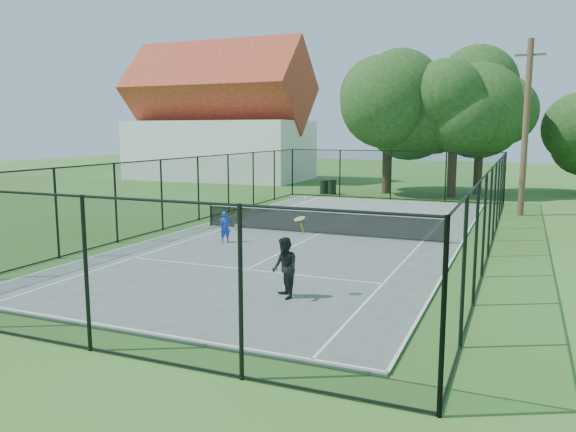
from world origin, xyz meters
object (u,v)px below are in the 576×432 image
at_px(player_blue, 226,227).
at_px(trash_bin_left, 324,187).
at_px(tennis_net, 319,221).
at_px(player_black, 285,268).
at_px(utility_pole, 526,127).
at_px(trash_bin_right, 332,187).

bearing_deg(player_blue, trash_bin_left, 97.09).
height_order(tennis_net, player_black, player_black).
xyz_separation_m(trash_bin_left, player_black, (6.94, -22.94, 0.37)).
relative_size(tennis_net, player_blue, 8.75).
bearing_deg(player_black, utility_pole, 73.33).
height_order(utility_pole, player_blue, utility_pole).
xyz_separation_m(tennis_net, player_blue, (-2.63, -2.96, 0.06)).
relative_size(trash_bin_left, player_blue, 0.79).
distance_m(tennis_net, player_black, 8.85).
xyz_separation_m(trash_bin_right, utility_pole, (11.61, -5.31, 3.83)).
relative_size(utility_pole, player_black, 3.45).
xyz_separation_m(tennis_net, utility_pole, (7.42, 9.00, 3.75)).
distance_m(trash_bin_left, player_black, 23.97).
height_order(tennis_net, player_blue, player_blue).
xyz_separation_m(trash_bin_left, utility_pole, (12.20, -5.36, 3.87)).
relative_size(trash_bin_left, player_black, 0.37).
relative_size(trash_bin_left, utility_pole, 0.11).
height_order(tennis_net, trash_bin_right, tennis_net).
height_order(trash_bin_right, player_blue, player_blue).
relative_size(tennis_net, trash_bin_left, 11.14).
distance_m(tennis_net, utility_pole, 12.25).
xyz_separation_m(trash_bin_right, player_black, (6.35, -22.90, 0.33)).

